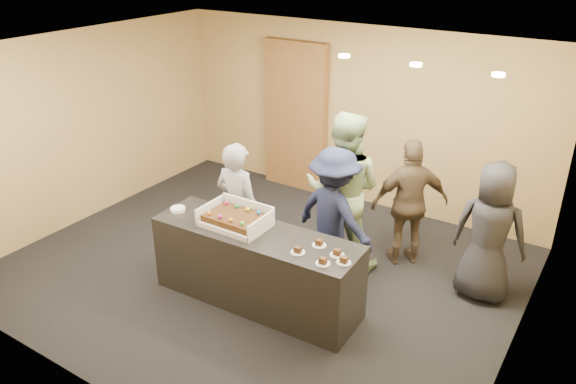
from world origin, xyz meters
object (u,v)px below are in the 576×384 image
object	(u,v)px
cake_box	(237,221)
person_dark_suit	(490,233)
person_server_grey	(238,208)
person_navy_man	(334,215)
person_sage_man	(343,191)
plate_stack	(178,209)
serving_counter	(256,267)
sheet_cake	(235,218)
storage_cabinet	(295,117)
person_brown_extra	(410,203)

from	to	relation	value
cake_box	person_dark_suit	bearing A→B (deg)	31.61
person_server_grey	person_dark_suit	world-z (taller)	person_server_grey
cake_box	person_dark_suit	world-z (taller)	person_dark_suit
cake_box	person_navy_man	xyz separation A→B (m)	(0.74, 0.90, -0.11)
person_navy_man	person_sage_man	bearing A→B (deg)	-66.64
plate_stack	person_navy_man	distance (m)	1.83
person_navy_man	person_dark_suit	world-z (taller)	person_navy_man
serving_counter	sheet_cake	bearing A→B (deg)	178.02
cake_box	plate_stack	size ratio (longest dim) A/B	4.17
cake_box	person_navy_man	world-z (taller)	person_navy_man
cake_box	plate_stack	world-z (taller)	cake_box
person_sage_man	person_dark_suit	bearing A→B (deg)	177.13
storage_cabinet	person_sage_man	bearing A→B (deg)	-44.23
serving_counter	person_dark_suit	distance (m)	2.63
person_navy_man	sheet_cake	bearing A→B (deg)	64.11
storage_cabinet	sheet_cake	bearing A→B (deg)	-70.00
serving_counter	plate_stack	xyz separation A→B (m)	(-1.06, -0.08, 0.47)
storage_cabinet	person_sage_man	world-z (taller)	storage_cabinet
serving_counter	person_navy_man	distance (m)	1.11
sheet_cake	person_brown_extra	bearing A→B (deg)	51.76
person_navy_man	cake_box	bearing A→B (deg)	63.30
person_navy_man	person_dark_suit	bearing A→B (deg)	-148.17
person_dark_suit	person_brown_extra	bearing A→B (deg)	-15.95
person_navy_man	person_brown_extra	world-z (taller)	person_navy_man
person_dark_suit	person_server_grey	bearing A→B (deg)	18.08
serving_counter	person_brown_extra	world-z (taller)	person_brown_extra
plate_stack	person_dark_suit	xyz separation A→B (m)	(3.18, 1.59, -0.09)
sheet_cake	serving_counter	bearing A→B (deg)	-0.00
person_navy_man	plate_stack	bearing A→B (deg)	46.38
storage_cabinet	cake_box	xyz separation A→B (m)	(1.08, -2.95, -0.25)
serving_counter	sheet_cake	size ratio (longest dim) A/B	3.84
serving_counter	person_sage_man	xyz separation A→B (m)	(0.41, 1.26, 0.55)
storage_cabinet	cake_box	size ratio (longest dim) A/B	3.27
cake_box	person_server_grey	world-z (taller)	person_server_grey
person_navy_man	storage_cabinet	bearing A→B (deg)	-35.47
plate_stack	person_brown_extra	xyz separation A→B (m)	(2.15, 1.82, -0.10)
storage_cabinet	sheet_cake	world-z (taller)	storage_cabinet
cake_box	sheet_cake	size ratio (longest dim) A/B	1.17
plate_stack	person_brown_extra	bearing A→B (deg)	40.26
cake_box	person_server_grey	size ratio (longest dim) A/B	0.44
sheet_cake	person_brown_extra	xyz separation A→B (m)	(1.37, 1.74, -0.17)
plate_stack	person_server_grey	size ratio (longest dim) A/B	0.10
serving_counter	person_sage_man	world-z (taller)	person_sage_man
storage_cabinet	person_navy_man	size ratio (longest dim) A/B	1.43
person_server_grey	cake_box	bearing A→B (deg)	126.73
person_server_grey	person_dark_suit	distance (m)	2.91
person_server_grey	sheet_cake	bearing A→B (deg)	125.01
person_sage_man	person_brown_extra	size ratio (longest dim) A/B	1.21
sheet_cake	person_navy_man	xyz separation A→B (m)	(0.74, 0.93, -0.16)
serving_counter	person_brown_extra	distance (m)	2.09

